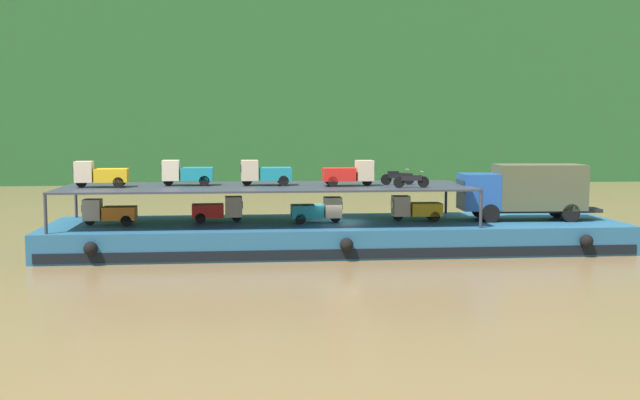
% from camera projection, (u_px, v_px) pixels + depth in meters
% --- Properties ---
extents(ground_plane, '(400.00, 400.00, 0.00)m').
position_uv_depth(ground_plane, '(337.00, 249.00, 42.22)').
color(ground_plane, brown).
extents(cargo_barge, '(31.01, 8.33, 1.50)m').
position_uv_depth(cargo_barge, '(337.00, 235.00, 42.13)').
color(cargo_barge, '#23567A').
rests_on(cargo_barge, ground).
extents(covered_lorry, '(7.93, 2.59, 3.10)m').
position_uv_depth(covered_lorry, '(525.00, 190.00, 42.67)').
color(covered_lorry, '#1E4C99').
rests_on(covered_lorry, cargo_barge).
extents(cargo_rack, '(21.81, 6.99, 2.00)m').
position_uv_depth(cargo_rack, '(267.00, 187.00, 41.52)').
color(cargo_rack, '#2D333D').
rests_on(cargo_rack, cargo_barge).
extents(mini_truck_lower_stern, '(2.74, 1.20, 1.38)m').
position_uv_depth(mini_truck_lower_stern, '(109.00, 212.00, 40.54)').
color(mini_truck_lower_stern, orange).
rests_on(mini_truck_lower_stern, cargo_barge).
extents(mini_truck_lower_aft, '(2.78, 1.27, 1.38)m').
position_uv_depth(mini_truck_lower_aft, '(218.00, 209.00, 41.91)').
color(mini_truck_lower_aft, red).
rests_on(mini_truck_lower_aft, cargo_barge).
extents(mini_truck_lower_mid, '(2.76, 1.24, 1.38)m').
position_uv_depth(mini_truck_lower_mid, '(317.00, 210.00, 41.58)').
color(mini_truck_lower_mid, teal).
rests_on(mini_truck_lower_mid, cargo_barge).
extents(mini_truck_lower_fore, '(2.76, 1.23, 1.38)m').
position_uv_depth(mini_truck_lower_fore, '(416.00, 208.00, 42.48)').
color(mini_truck_lower_fore, gold).
rests_on(mini_truck_lower_fore, cargo_barge).
extents(mini_truck_upper_stern, '(2.78, 1.27, 1.38)m').
position_uv_depth(mini_truck_upper_stern, '(101.00, 174.00, 40.43)').
color(mini_truck_upper_stern, gold).
rests_on(mini_truck_upper_stern, cargo_rack).
extents(mini_truck_upper_mid, '(2.75, 1.22, 1.38)m').
position_uv_depth(mini_truck_upper_mid, '(187.00, 173.00, 41.64)').
color(mini_truck_upper_mid, teal).
rests_on(mini_truck_upper_mid, cargo_rack).
extents(mini_truck_upper_fore, '(2.77, 1.25, 1.38)m').
position_uv_depth(mini_truck_upper_fore, '(265.00, 173.00, 41.70)').
color(mini_truck_upper_fore, teal).
rests_on(mini_truck_upper_fore, cargo_rack).
extents(mini_truck_upper_bow, '(2.76, 1.23, 1.38)m').
position_uv_depth(mini_truck_upper_bow, '(349.00, 173.00, 41.34)').
color(mini_truck_upper_bow, red).
rests_on(mini_truck_upper_bow, cargo_rack).
extents(motorcycle_upper_port, '(1.90, 0.55, 0.87)m').
position_uv_depth(motorcycle_upper_port, '(411.00, 180.00, 40.13)').
color(motorcycle_upper_port, black).
rests_on(motorcycle_upper_port, cargo_rack).
extents(motorcycle_upper_centre, '(1.90, 0.55, 0.87)m').
position_uv_depth(motorcycle_upper_centre, '(397.00, 177.00, 42.18)').
color(motorcycle_upper_centre, black).
rests_on(motorcycle_upper_centre, cargo_rack).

